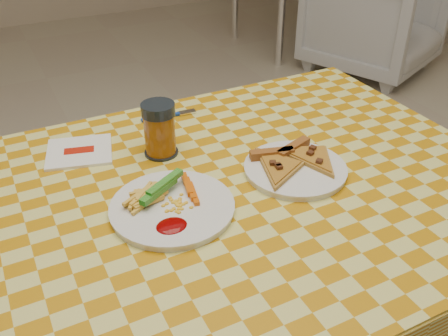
{
  "coord_description": "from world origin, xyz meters",
  "views": [
    {
      "loc": [
        -0.35,
        -0.75,
        1.35
      ],
      "look_at": [
        0.05,
        0.04,
        0.78
      ],
      "focal_mm": 40.0,
      "sensor_mm": 36.0,
      "label": 1
    }
  ],
  "objects_px": {
    "plate_left": "(172,208)",
    "bg_chair": "(377,14)",
    "plate_right": "(295,170)",
    "drink_glass": "(160,130)",
    "table": "(213,220)"
  },
  "relations": [
    {
      "from": "plate_left",
      "to": "plate_right",
      "type": "relative_size",
      "value": 1.09
    },
    {
      "from": "plate_right",
      "to": "drink_glass",
      "type": "distance_m",
      "value": 0.31
    },
    {
      "from": "plate_left",
      "to": "bg_chair",
      "type": "bearing_deg",
      "value": 39.89
    },
    {
      "from": "drink_glass",
      "to": "bg_chair",
      "type": "distance_m",
      "value": 2.71
    },
    {
      "from": "plate_left",
      "to": "bg_chair",
      "type": "xyz_separation_m",
      "value": [
        2.19,
        1.83,
        -0.37
      ]
    },
    {
      "from": "plate_left",
      "to": "drink_glass",
      "type": "relative_size",
      "value": 1.9
    },
    {
      "from": "plate_left",
      "to": "drink_glass",
      "type": "height_order",
      "value": "drink_glass"
    },
    {
      "from": "table",
      "to": "plate_right",
      "type": "relative_size",
      "value": 5.87
    },
    {
      "from": "drink_glass",
      "to": "plate_right",
      "type": "bearing_deg",
      "value": -41.5
    },
    {
      "from": "drink_glass",
      "to": "bg_chair",
      "type": "relative_size",
      "value": 0.16
    },
    {
      "from": "table",
      "to": "bg_chair",
      "type": "relative_size",
      "value": 1.64
    },
    {
      "from": "table",
      "to": "drink_glass",
      "type": "relative_size",
      "value": 10.24
    },
    {
      "from": "plate_right",
      "to": "bg_chair",
      "type": "bearing_deg",
      "value": 43.8
    },
    {
      "from": "bg_chair",
      "to": "drink_glass",
      "type": "bearing_deg",
      "value": -166.02
    },
    {
      "from": "drink_glass",
      "to": "bg_chair",
      "type": "xyz_separation_m",
      "value": [
        2.13,
        1.61,
        -0.43
      ]
    }
  ]
}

